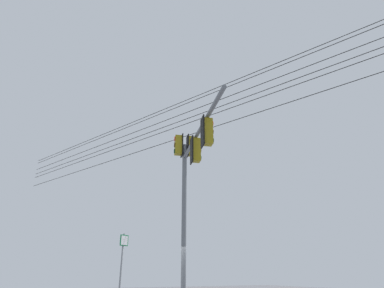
# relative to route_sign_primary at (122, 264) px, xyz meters

# --- Properties ---
(signal_mast_assembly) EXTENTS (5.85, 2.03, 7.40)m
(signal_mast_assembly) POSITION_rel_route_sign_primary_xyz_m (2.07, 1.89, 3.48)
(signal_mast_assembly) COLOR slate
(signal_mast_assembly) RESTS_ON ground
(route_sign_primary) EXTENTS (0.20, 0.37, 2.99)m
(route_sign_primary) POSITION_rel_route_sign_primary_xyz_m (0.00, 0.00, 0.00)
(route_sign_primary) COLOR slate
(route_sign_primary) RESTS_ON ground
(overhead_wire_span) EXTENTS (22.79, 10.79, 2.06)m
(overhead_wire_span) POSITION_rel_route_sign_primary_xyz_m (-0.12, 1.71, 6.53)
(overhead_wire_span) COLOR black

